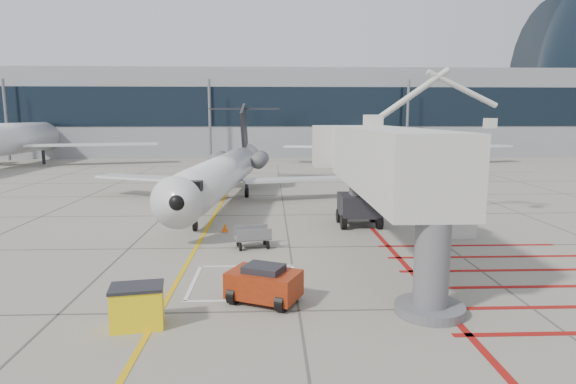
{
  "coord_description": "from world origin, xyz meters",
  "views": [
    {
      "loc": [
        -0.93,
        -19.36,
        6.49
      ],
      "look_at": [
        0.0,
        6.0,
        2.5
      ],
      "focal_mm": 30.0,
      "sensor_mm": 36.0,
      "label": 1
    }
  ],
  "objects_px": {
    "regional_jet": "(217,156)",
    "spill_bin": "(137,306)",
    "jet_bridge": "(385,172)",
    "pushback_tug": "(264,283)"
  },
  "relations": [
    {
      "from": "regional_jet",
      "to": "spill_bin",
      "type": "distance_m",
      "value": 19.67
    },
    {
      "from": "jet_bridge",
      "to": "spill_bin",
      "type": "xyz_separation_m",
      "value": [
        -9.43,
        -7.49,
        -3.31
      ]
    },
    {
      "from": "regional_jet",
      "to": "jet_bridge",
      "type": "distance_m",
      "value": 14.96
    },
    {
      "from": "jet_bridge",
      "to": "pushback_tug",
      "type": "relative_size",
      "value": 8.18
    },
    {
      "from": "pushback_tug",
      "to": "regional_jet",
      "type": "bearing_deg",
      "value": 125.86
    },
    {
      "from": "spill_bin",
      "to": "pushback_tug",
      "type": "bearing_deg",
      "value": 15.82
    },
    {
      "from": "pushback_tug",
      "to": "spill_bin",
      "type": "height_order",
      "value": "pushback_tug"
    },
    {
      "from": "regional_jet",
      "to": "spill_bin",
      "type": "height_order",
      "value": "regional_jet"
    },
    {
      "from": "jet_bridge",
      "to": "spill_bin",
      "type": "height_order",
      "value": "jet_bridge"
    },
    {
      "from": "regional_jet",
      "to": "spill_bin",
      "type": "relative_size",
      "value": 18.53
    }
  ]
}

